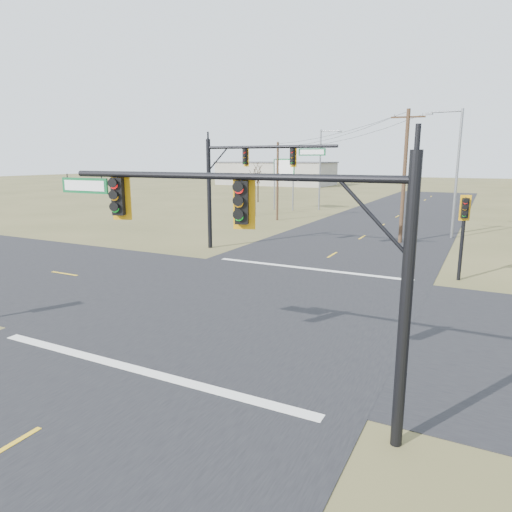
{
  "coord_description": "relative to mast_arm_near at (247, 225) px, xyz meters",
  "views": [
    {
      "loc": [
        9.21,
        -17.47,
        6.41
      ],
      "look_at": [
        -0.23,
        1.0,
        2.0
      ],
      "focal_mm": 32.0,
      "sensor_mm": 36.0,
      "label": 1
    }
  ],
  "objects": [
    {
      "name": "streetlight_c",
      "position": [
        -14.06,
        46.26,
        0.82
      ],
      "size": [
        2.81,
        0.38,
        10.05
      ],
      "rotation": [
        0.0,
        0.0,
        0.26
      ],
      "color": "slate",
      "rests_on": "ground"
    },
    {
      "name": "road_ns",
      "position": [
        -3.94,
        7.68,
        -4.81
      ],
      "size": [
        14.0,
        160.0,
        0.02
      ],
      "primitive_type": "cube",
      "color": "black",
      "rests_on": "ground"
    },
    {
      "name": "utility_pole_far",
      "position": [
        -14.93,
        34.7,
        -0.53
      ],
      "size": [
        2.0,
        0.32,
        8.18
      ],
      "rotation": [
        0.0,
        0.0,
        -0.1
      ],
      "color": "#48331F",
      "rests_on": "ground"
    },
    {
      "name": "pedestal_signal_ne",
      "position": [
        4.16,
        16.38,
        -1.48
      ],
      "size": [
        0.66,
        0.58,
        4.62
      ],
      "rotation": [
        0.0,
        0.0,
        0.34
      ],
      "color": "black",
      "rests_on": "ground"
    },
    {
      "name": "stop_bar_near",
      "position": [
        -3.94,
        0.18,
        -4.79
      ],
      "size": [
        12.0,
        0.4,
        0.01
      ],
      "primitive_type": "cube",
      "color": "silver",
      "rests_on": "road_ns"
    },
    {
      "name": "bare_tree_b",
      "position": [
        -26.22,
        52.43,
        0.27
      ],
      "size": [
        2.9,
        2.9,
        6.37
      ],
      "rotation": [
        0.0,
        0.0,
        -0.18
      ],
      "color": "black",
      "rests_on": "ground"
    },
    {
      "name": "mast_arm_near",
      "position": [
        0.0,
        0.0,
        0.0
      ],
      "size": [
        10.33,
        0.57,
        6.6
      ],
      "rotation": [
        0.0,
        0.0,
        0.36
      ],
      "color": "black",
      "rests_on": "ground"
    },
    {
      "name": "utility_pole_near",
      "position": [
        -0.7,
        26.68,
        0.39
      ],
      "size": [
        2.46,
        0.41,
        10.08
      ],
      "rotation": [
        0.0,
        0.0,
        0.12
      ],
      "color": "#48331F",
      "rests_on": "ground"
    },
    {
      "name": "ground",
      "position": [
        -3.94,
        7.68,
        -4.82
      ],
      "size": [
        320.0,
        320.0,
        0.0
      ],
      "primitive_type": "plane",
      "color": "brown",
      "rests_on": "ground"
    },
    {
      "name": "warehouse_left",
      "position": [
        -43.94,
        97.68,
        -2.07
      ],
      "size": [
        28.0,
        14.0,
        5.5
      ],
      "primitive_type": "cube",
      "color": "#A8A495",
      "rests_on": "ground"
    },
    {
      "name": "road_ew",
      "position": [
        -3.94,
        7.68,
        -4.81
      ],
      "size": [
        160.0,
        14.0,
        0.02
      ],
      "primitive_type": "cube",
      "color": "black",
      "rests_on": "ground"
    },
    {
      "name": "mast_arm_far",
      "position": [
        -10.04,
        18.2,
        0.77
      ],
      "size": [
        9.64,
        0.59,
        7.81
      ],
      "rotation": [
        0.0,
        0.0,
        -0.42
      ],
      "color": "black",
      "rests_on": "ground"
    },
    {
      "name": "streetlight_a",
      "position": [
        2.49,
        30.84,
        0.98
      ],
      "size": [
        2.89,
        0.39,
        10.33
      ],
      "rotation": [
        0.0,
        0.0,
        -0.25
      ],
      "color": "slate",
      "rests_on": "ground"
    },
    {
      "name": "stop_bar_far",
      "position": [
        -3.94,
        15.18,
        -4.79
      ],
      "size": [
        12.0,
        0.4,
        0.01
      ],
      "primitive_type": "cube",
      "color": "silver",
      "rests_on": "road_ns"
    },
    {
      "name": "highway_sign",
      "position": [
        -18.31,
        44.09,
        -0.27
      ],
      "size": [
        3.33,
        1.09,
        6.48
      ],
      "rotation": [
        0.0,
        0.0,
        -0.3
      ],
      "color": "slate",
      "rests_on": "ground"
    },
    {
      "name": "bare_tree_a",
      "position": [
        -18.9,
        37.16,
        -0.21
      ],
      "size": [
        2.76,
        2.76,
        5.83
      ],
      "rotation": [
        0.0,
        0.0,
        -0.18
      ],
      "color": "black",
      "rests_on": "ground"
    }
  ]
}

